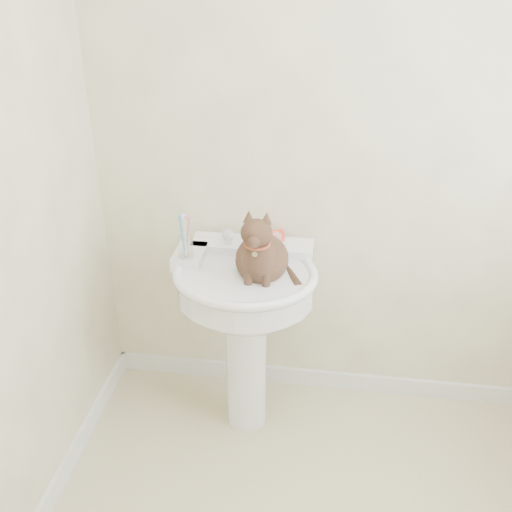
% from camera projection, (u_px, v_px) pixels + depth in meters
% --- Properties ---
extents(wall_back, '(2.20, 0.00, 2.50)m').
position_uv_depth(wall_back, '(355.00, 144.00, 2.39)').
color(wall_back, '#F5EFC1').
rests_on(wall_back, ground).
extents(baseboard_back, '(2.20, 0.02, 0.09)m').
position_uv_depth(baseboard_back, '(335.00, 380.00, 2.96)').
color(baseboard_back, white).
rests_on(baseboard_back, floor).
extents(pedestal_sink, '(0.60, 0.59, 0.83)m').
position_uv_depth(pedestal_sink, '(245.00, 301.00, 2.47)').
color(pedestal_sink, white).
rests_on(pedestal_sink, floor).
extents(faucet, '(0.28, 0.12, 0.14)m').
position_uv_depth(faucet, '(251.00, 238.00, 2.50)').
color(faucet, silver).
rests_on(faucet, pedestal_sink).
extents(soap_bar, '(0.10, 0.08, 0.03)m').
position_uv_depth(soap_bar, '(273.00, 236.00, 2.58)').
color(soap_bar, '#F83823').
rests_on(soap_bar, pedestal_sink).
extents(toothbrush_cup, '(0.07, 0.07, 0.19)m').
position_uv_depth(toothbrush_cup, '(186.00, 246.00, 2.42)').
color(toothbrush_cup, silver).
rests_on(toothbrush_cup, pedestal_sink).
extents(cat, '(0.23, 0.29, 0.43)m').
position_uv_depth(cat, '(261.00, 256.00, 2.35)').
color(cat, brown).
rests_on(cat, pedestal_sink).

